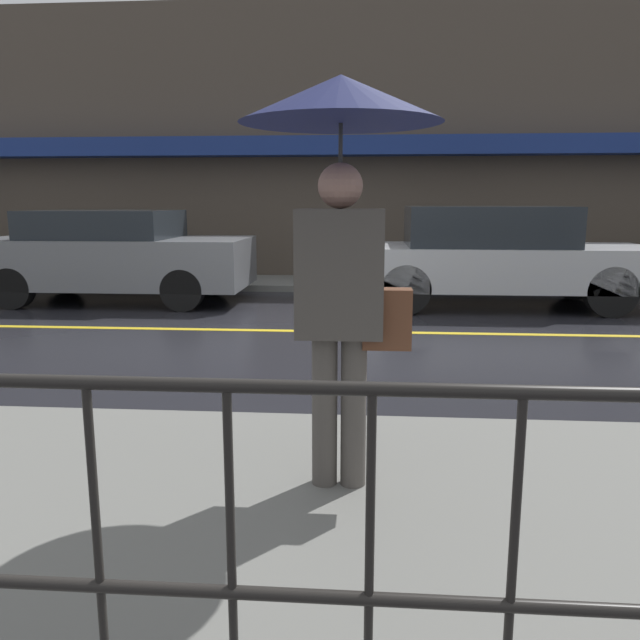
% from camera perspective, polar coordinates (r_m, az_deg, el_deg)
% --- Properties ---
extents(ground_plane, '(80.00, 80.00, 0.00)m').
position_cam_1_polar(ground_plane, '(7.67, -2.17, -1.02)').
color(ground_plane, black).
extents(sidewalk_near, '(28.00, 2.93, 0.11)m').
position_cam_1_polar(sidewalk_near, '(3.17, -12.67, -17.92)').
color(sidewalk_near, slate).
rests_on(sidewalk_near, ground_plane).
extents(sidewalk_far, '(28.00, 1.61, 0.11)m').
position_cam_1_polar(sidewalk_far, '(11.74, 0.14, 3.37)').
color(sidewalk_far, slate).
rests_on(sidewalk_far, ground_plane).
extents(lane_marking, '(25.20, 0.12, 0.01)m').
position_cam_1_polar(lane_marking, '(7.67, -2.17, -0.99)').
color(lane_marking, gold).
rests_on(lane_marking, ground_plane).
extents(building_storefront, '(28.00, 0.85, 5.31)m').
position_cam_1_polar(building_storefront, '(12.62, 0.47, 15.70)').
color(building_storefront, '#4C4238').
rests_on(building_storefront, ground_plane).
extents(railing_foreground, '(12.00, 0.04, 1.03)m').
position_cam_1_polar(railing_foreground, '(1.86, -25.00, -16.00)').
color(railing_foreground, black).
rests_on(railing_foreground, sidewalk_near).
extents(pedestrian, '(0.97, 0.97, 2.03)m').
position_cam_1_polar(pedestrian, '(3.06, 2.00, 13.08)').
color(pedestrian, '#4C4742').
rests_on(pedestrian, sidewalk_near).
extents(car_grey, '(4.13, 1.80, 1.43)m').
position_cam_1_polar(car_grey, '(10.38, -18.29, 5.66)').
color(car_grey, slate).
rests_on(car_grey, ground_plane).
extents(car_silver, '(4.51, 1.81, 1.50)m').
position_cam_1_polar(car_silver, '(9.76, 15.59, 5.69)').
color(car_silver, '#B2B5BA').
rests_on(car_silver, ground_plane).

